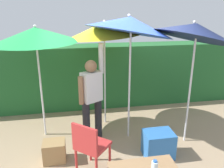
% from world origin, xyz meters
% --- Properties ---
extents(ground_plane, '(24.00, 24.00, 0.00)m').
position_xyz_m(ground_plane, '(0.00, 0.00, 0.00)').
color(ground_plane, '#9E8466').
extents(hedge_row, '(8.00, 0.70, 1.59)m').
position_xyz_m(hedge_row, '(0.00, 1.92, 0.79)').
color(hedge_row, '#23602D').
rests_on(hedge_row, ground_plane).
extents(umbrella_rainbow, '(1.55, 1.54, 2.29)m').
position_xyz_m(umbrella_rainbow, '(-0.06, 0.86, 2.07)').
color(umbrella_rainbow, silver).
rests_on(umbrella_rainbow, ground_plane).
extents(umbrella_orange, '(1.49, 1.46, 2.47)m').
position_xyz_m(umbrella_orange, '(1.35, -0.14, 2.11)').
color(umbrella_orange, silver).
rests_on(umbrella_orange, ground_plane).
extents(umbrella_yellow, '(1.61, 1.58, 2.55)m').
position_xyz_m(umbrella_yellow, '(0.30, 0.22, 2.20)').
color(umbrella_yellow, silver).
rests_on(umbrella_yellow, ground_plane).
extents(umbrella_navy, '(1.55, 1.55, 2.21)m').
position_xyz_m(umbrella_navy, '(-1.34, 0.55, 2.02)').
color(umbrella_navy, silver).
rests_on(umbrella_navy, ground_plane).
extents(person_vendor, '(0.52, 0.37, 1.88)m').
position_xyz_m(person_vendor, '(-0.40, 0.21, 0.93)').
color(person_vendor, black).
rests_on(person_vendor, ground_plane).
extents(chair_plastic, '(0.62, 0.62, 0.89)m').
position_xyz_m(chair_plastic, '(-0.53, -0.77, 0.51)').
color(chair_plastic, '#B72D2D').
rests_on(chair_plastic, ground_plane).
extents(cooler_box, '(0.50, 0.39, 0.46)m').
position_xyz_m(cooler_box, '(0.67, -0.54, 0.23)').
color(cooler_box, '#2D6BB7').
rests_on(cooler_box, ground_plane).
extents(crate_cardboard, '(0.37, 0.30, 0.36)m').
position_xyz_m(crate_cardboard, '(-1.11, -0.36, 0.18)').
color(crate_cardboard, '#9E7A4C').
rests_on(crate_cardboard, ground_plane).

